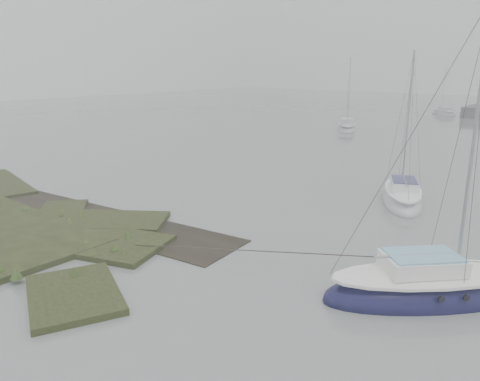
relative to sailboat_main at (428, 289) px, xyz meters
The scene contains 5 objects.
ground 25.41m from the sailboat_main, 109.86° to the left, with size 160.00×160.00×0.00m, color slate.
sailboat_main is the anchor object (origin of this frame).
sailboat_white 10.34m from the sailboat_main, 114.45° to the left, with size 4.06×5.88×7.94m.
sailboat_far_a 37.08m from the sailboat_main, 120.21° to the left, with size 4.32×5.95×8.09m.
sailboat_far_c 57.03m from the sailboat_main, 105.78° to the left, with size 4.80×4.52×7.01m.
Camera 1 is at (12.24, -7.14, 6.68)m, focal length 35.00 mm.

